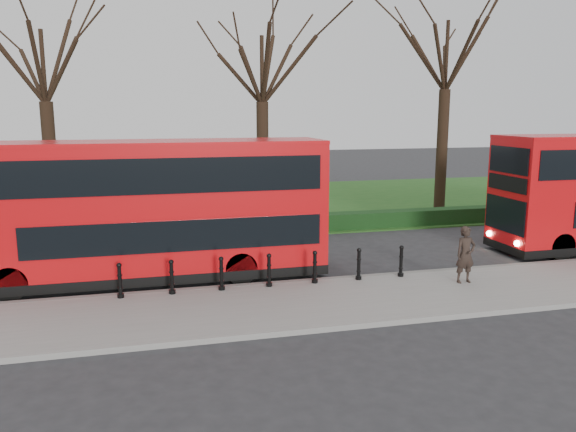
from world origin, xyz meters
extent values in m
plane|color=#28282B|center=(0.00, 0.00, 0.00)|extent=(120.00, 120.00, 0.00)
cube|color=gray|center=(0.00, -3.00, 0.07)|extent=(60.00, 4.00, 0.15)
cube|color=slate|center=(0.00, -1.00, 0.07)|extent=(60.00, 0.25, 0.16)
cube|color=#20501A|center=(0.00, 15.00, 0.03)|extent=(60.00, 18.00, 0.06)
cube|color=black|center=(0.00, 6.80, 0.40)|extent=(60.00, 0.90, 0.80)
cube|color=yellow|center=(0.00, -0.70, 0.01)|extent=(60.00, 0.10, 0.01)
cube|color=yellow|center=(0.00, -0.50, 0.01)|extent=(60.00, 0.10, 0.01)
cylinder|color=black|center=(-8.00, 10.00, 2.98)|extent=(0.60, 0.60, 5.97)
cylinder|color=black|center=(2.00, 10.00, 2.99)|extent=(0.60, 0.60, 5.99)
cylinder|color=black|center=(12.00, 10.00, 3.34)|extent=(0.60, 0.60, 6.69)
cylinder|color=black|center=(-4.60, -1.35, 0.65)|extent=(0.15, 0.15, 1.00)
cylinder|color=black|center=(-3.11, -1.35, 0.65)|extent=(0.15, 0.15, 1.00)
cylinder|color=black|center=(-1.62, -1.35, 0.65)|extent=(0.15, 0.15, 1.00)
cylinder|color=black|center=(-0.14, -1.35, 0.65)|extent=(0.15, 0.15, 1.00)
cylinder|color=black|center=(1.35, -1.35, 0.65)|extent=(0.15, 0.15, 1.00)
cylinder|color=black|center=(2.84, -1.35, 0.65)|extent=(0.15, 0.15, 1.00)
cylinder|color=black|center=(4.32, -1.35, 0.65)|extent=(0.15, 0.15, 1.00)
cube|color=red|center=(-3.68, 0.78, 2.48)|extent=(11.49, 2.61, 4.23)
cube|color=black|center=(-3.68, 0.78, 0.31)|extent=(11.51, 2.63, 0.31)
cube|color=black|center=(-2.85, -0.54, 1.72)|extent=(9.19, 0.04, 0.99)
cube|color=black|center=(-3.68, -0.54, 3.60)|extent=(10.86, 0.04, 1.10)
cylinder|color=black|center=(-7.75, -0.37, 0.52)|extent=(1.04, 0.31, 1.04)
cylinder|color=black|center=(-7.75, 1.92, 0.52)|extent=(1.04, 0.31, 1.04)
cylinder|color=black|center=(-0.86, -0.37, 0.52)|extent=(1.04, 0.31, 1.04)
cylinder|color=black|center=(-0.86, 1.92, 0.52)|extent=(1.04, 0.31, 1.04)
cube|color=black|center=(9.62, 0.74, 2.83)|extent=(0.06, 2.31, 0.58)
cylinder|color=black|center=(11.31, -0.41, 0.52)|extent=(1.05, 0.31, 1.05)
cylinder|color=black|center=(11.31, 1.89, 0.52)|extent=(1.05, 0.31, 1.05)
imported|color=#2C211B|center=(6.00, -2.46, 1.06)|extent=(0.68, 0.45, 1.82)
camera|label=1|loc=(-3.66, -17.82, 5.54)|focal=35.00mm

